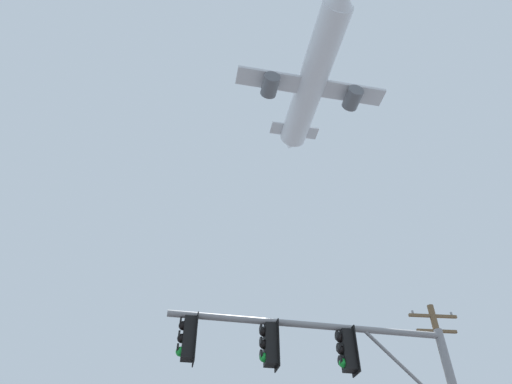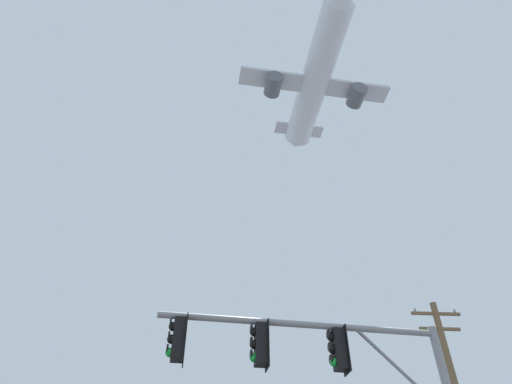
# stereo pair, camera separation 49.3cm
# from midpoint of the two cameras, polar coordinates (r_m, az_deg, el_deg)

# --- Properties ---
(signal_pole_near) EXTENTS (6.54, 0.94, 5.92)m
(signal_pole_near) POSITION_cam_midpoint_polar(r_m,az_deg,el_deg) (10.49, 11.26, -22.32)
(signal_pole_near) COLOR gray
(signal_pole_near) RESTS_ON ground
(airplane) EXTENTS (15.48, 20.04, 5.46)m
(airplane) POSITION_cam_midpoint_polar(r_m,az_deg,el_deg) (46.90, 7.94, 14.09)
(airplane) COLOR white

